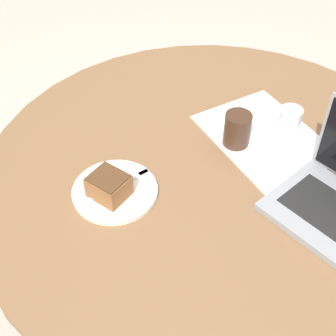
# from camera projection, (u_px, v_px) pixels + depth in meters

# --- Properties ---
(ground_plane) EXTENTS (12.00, 12.00, 0.00)m
(ground_plane) POSITION_uv_depth(u_px,v_px,m) (203.00, 306.00, 1.77)
(ground_plane) COLOR #B7AD9E
(dining_table) EXTENTS (1.26, 1.26, 0.74)m
(dining_table) POSITION_uv_depth(u_px,v_px,m) (214.00, 199.00, 1.34)
(dining_table) COLOR brown
(dining_table) RESTS_ON ground_plane
(paper_document) EXTENTS (0.45, 0.40, 0.00)m
(paper_document) POSITION_uv_depth(u_px,v_px,m) (265.00, 137.00, 1.33)
(paper_document) COLOR white
(paper_document) RESTS_ON dining_table
(plate) EXTENTS (0.22, 0.22, 0.01)m
(plate) POSITION_uv_depth(u_px,v_px,m) (115.00, 191.00, 1.17)
(plate) COLOR silver
(plate) RESTS_ON dining_table
(cake_slice) EXTENTS (0.09, 0.08, 0.06)m
(cake_slice) POSITION_uv_depth(u_px,v_px,m) (109.00, 186.00, 1.14)
(cake_slice) COLOR brown
(cake_slice) RESTS_ON plate
(fork) EXTENTS (0.07, 0.17, 0.00)m
(fork) POSITION_uv_depth(u_px,v_px,m) (126.00, 181.00, 1.19)
(fork) COLOR silver
(fork) RESTS_ON plate
(coffee_glass) EXTENTS (0.07, 0.07, 0.10)m
(coffee_glass) POSITION_uv_depth(u_px,v_px,m) (237.00, 130.00, 1.28)
(coffee_glass) COLOR #3D2619
(coffee_glass) RESTS_ON dining_table
(water_glass) EXTENTS (0.06, 0.06, 0.10)m
(water_glass) POSITION_uv_depth(u_px,v_px,m) (289.00, 124.00, 1.29)
(water_glass) COLOR silver
(water_glass) RESTS_ON dining_table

